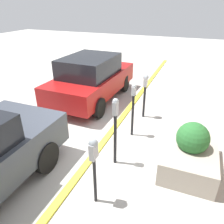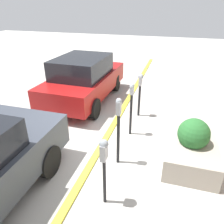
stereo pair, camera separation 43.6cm
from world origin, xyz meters
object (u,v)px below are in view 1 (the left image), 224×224
object	(u,v)px
parked_car_middle	(92,78)
parking_meter_middle	(133,102)
parking_meter_second	(115,124)
planter_box	(190,152)
parking_meter_fourth	(145,88)
parking_meter_nearest	(94,157)

from	to	relation	value
parked_car_middle	parking_meter_middle	bearing A→B (deg)	-128.96
parking_meter_second	parking_meter_middle	bearing A→B (deg)	-0.44
planter_box	parking_meter_middle	bearing A→B (deg)	63.17
planter_box	parked_car_middle	world-z (taller)	parked_car_middle
planter_box	parking_meter_fourth	bearing A→B (deg)	38.17
parking_meter_nearest	parked_car_middle	world-z (taller)	parked_car_middle
parking_meter_second	planter_box	xyz separation A→B (m)	(0.48, -1.56, -0.64)
parking_meter_middle	parking_meter_fourth	distance (m)	1.16
parking_meter_middle	parked_car_middle	world-z (taller)	parked_car_middle
parking_meter_middle	planter_box	xyz separation A→B (m)	(-0.79, -1.55, -0.60)
parked_car_middle	parking_meter_second	bearing A→B (deg)	-144.07
parking_meter_nearest	parked_car_middle	bearing A→B (deg)	27.20
planter_box	parked_car_middle	xyz separation A→B (m)	(2.58, 3.66, 0.45)
parking_meter_second	parking_meter_fourth	world-z (taller)	parking_meter_second
parking_meter_second	planter_box	bearing A→B (deg)	-72.96
parking_meter_fourth	planter_box	world-z (taller)	parking_meter_fourth
parked_car_middle	parking_meter_fourth	bearing A→B (deg)	-105.14
parking_meter_fourth	planter_box	distance (m)	2.55
parking_meter_second	planter_box	size ratio (longest dim) A/B	0.95
parking_meter_second	parking_meter_fourth	distance (m)	2.43
parking_meter_fourth	planter_box	xyz separation A→B (m)	(-1.95, -1.53, -0.59)
planter_box	parked_car_middle	distance (m)	4.50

